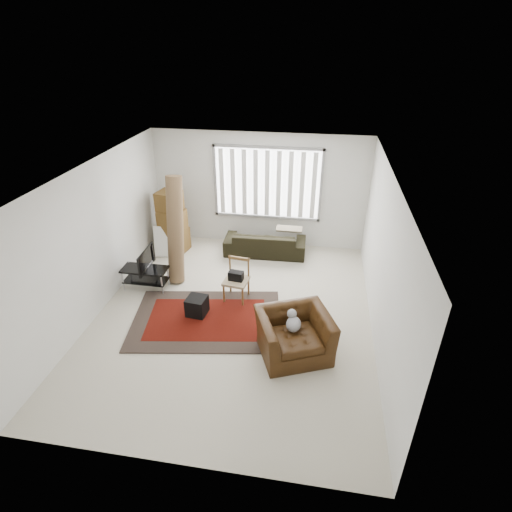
# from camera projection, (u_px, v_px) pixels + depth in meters

# --- Properties ---
(room) EXTENTS (6.00, 6.02, 2.71)m
(room) POSITION_uv_depth(u_px,v_px,m) (239.00, 217.00, 7.00)
(room) COLOR beige
(room) RESTS_ON ground
(persian_rug) EXTENTS (2.92, 2.18, 0.02)m
(persian_rug) POSITION_uv_depth(u_px,v_px,m) (207.00, 319.00, 7.29)
(persian_rug) COLOR black
(persian_rug) RESTS_ON ground
(tv_stand) EXTENTS (0.91, 0.41, 0.46)m
(tv_stand) POSITION_uv_depth(u_px,v_px,m) (145.00, 274.00, 8.06)
(tv_stand) COLOR black
(tv_stand) RESTS_ON ground
(tv) EXTENTS (0.10, 0.74, 0.43)m
(tv) POSITION_uv_depth(u_px,v_px,m) (143.00, 259.00, 7.90)
(tv) COLOR black
(tv) RESTS_ON tv_stand
(subwoofer) EXTENTS (0.39, 0.39, 0.35)m
(subwoofer) POSITION_uv_depth(u_px,v_px,m) (197.00, 306.00, 7.35)
(subwoofer) COLOR black
(subwoofer) RESTS_ON persian_rug
(moving_boxes) EXTENTS (0.69, 0.65, 1.48)m
(moving_boxes) POSITION_uv_depth(u_px,v_px,m) (172.00, 224.00, 9.29)
(moving_boxes) COLOR brown
(moving_boxes) RESTS_ON ground
(white_flatpack) EXTENTS (0.60, 0.32, 0.72)m
(white_flatpack) POSITION_uv_depth(u_px,v_px,m) (167.00, 241.00, 9.25)
(white_flatpack) COLOR silver
(white_flatpack) RESTS_ON ground
(rolled_rug) EXTENTS (0.35, 0.74, 2.21)m
(rolled_rug) POSITION_uv_depth(u_px,v_px,m) (175.00, 230.00, 8.05)
(rolled_rug) COLOR brown
(rolled_rug) RESTS_ON ground
(sofa) EXTENTS (1.91, 0.88, 0.72)m
(sofa) POSITION_uv_depth(u_px,v_px,m) (265.00, 239.00, 9.33)
(sofa) COLOR black
(sofa) RESTS_ON ground
(side_chair) EXTENTS (0.50, 0.50, 0.84)m
(side_chair) POSITION_uv_depth(u_px,v_px,m) (236.00, 278.00, 7.67)
(side_chair) COLOR #927F5F
(side_chair) RESTS_ON ground
(armchair) EXTENTS (1.42, 1.34, 0.83)m
(armchair) POSITION_uv_depth(u_px,v_px,m) (294.00, 332.00, 6.36)
(armchair) COLOR #371F0B
(armchair) RESTS_ON ground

